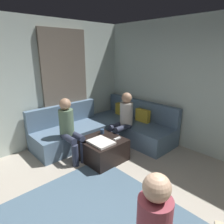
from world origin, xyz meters
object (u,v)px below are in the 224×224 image
at_px(coffee_mug, 102,131).
at_px(person_on_couch_side, 69,127).
at_px(ottoman, 103,149).
at_px(game_remote, 117,139).
at_px(person_on_couch_back, 123,118).
at_px(sectional_couch, 107,129).

xyz_separation_m(coffee_mug, person_on_couch_side, (-0.24, -0.61, 0.19)).
bearing_deg(person_on_couch_side, ottoman, 132.74).
bearing_deg(game_remote, person_on_couch_side, -134.79).
height_order(ottoman, person_on_couch_back, person_on_couch_back).
xyz_separation_m(ottoman, person_on_couch_back, (-0.13, 0.70, 0.45)).
bearing_deg(sectional_couch, person_on_couch_back, 6.57).
xyz_separation_m(game_remote, person_on_couch_back, (-0.31, 0.48, 0.23)).
height_order(game_remote, person_on_couch_side, person_on_couch_side).
bearing_deg(person_on_couch_side, sectional_couch, -172.17).
distance_m(game_remote, person_on_couch_back, 0.62).
relative_size(coffee_mug, game_remote, 0.63).
bearing_deg(person_on_couch_side, game_remote, 135.21).
height_order(coffee_mug, person_on_couch_back, person_on_couch_back).
bearing_deg(coffee_mug, sectional_couch, 129.96).
bearing_deg(game_remote, ottoman, -129.29).
height_order(sectional_couch, coffee_mug, sectional_couch).
xyz_separation_m(coffee_mug, person_on_couch_back, (0.09, 0.52, 0.19)).
height_order(sectional_couch, game_remote, sectional_couch).
bearing_deg(person_on_couch_back, person_on_couch_side, 73.70).
relative_size(game_remote, person_on_couch_back, 0.12).
bearing_deg(person_on_couch_back, ottoman, 100.72).
bearing_deg(game_remote, coffee_mug, -174.29).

